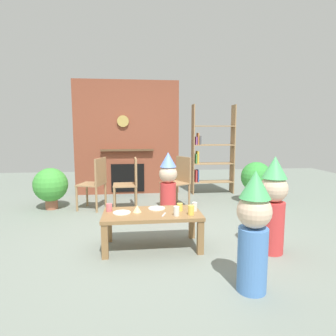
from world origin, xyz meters
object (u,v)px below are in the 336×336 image
(paper_cup_center, at_px, (180,207))
(potted_plant_short, at_px, (51,185))
(child_by_the_chairs, at_px, (168,183))
(child_in_pink, at_px, (273,203))
(potted_plant_tall, at_px, (256,179))
(dining_chair_left, at_px, (96,180))
(paper_cup_near_right, at_px, (176,211))
(child_with_cone_hat, at_px, (254,229))
(paper_cup_near_left, at_px, (195,207))
(birthday_cake_slice, at_px, (137,209))
(dining_chair_middle, at_px, (130,181))
(paper_cup_far_left, at_px, (109,207))
(paper_cup_far_right, at_px, (191,210))
(bookshelf, at_px, (210,153))
(paper_plate_rear, at_px, (157,208))
(dining_chair_right, at_px, (179,179))
(coffee_table, at_px, (152,218))
(paper_plate_front, at_px, (122,213))

(paper_cup_center, height_order, potted_plant_short, potted_plant_short)
(paper_cup_center, distance_m, child_by_the_chairs, 1.13)
(child_in_pink, relative_size, potted_plant_tall, 1.40)
(child_by_the_chairs, height_order, dining_chair_left, child_by_the_chairs)
(paper_cup_near_right, relative_size, child_with_cone_hat, 0.10)
(paper_cup_near_left, height_order, child_in_pink, child_in_pink)
(birthday_cake_slice, height_order, child_with_cone_hat, child_with_cone_hat)
(birthday_cake_slice, bearing_deg, dining_chair_left, 112.09)
(dining_chair_middle, height_order, potted_plant_tall, dining_chair_middle)
(paper_cup_far_left, height_order, child_by_the_chairs, child_by_the_chairs)
(paper_cup_near_left, relative_size, potted_plant_tall, 0.13)
(potted_plant_short, bearing_deg, child_with_cone_hat, -49.68)
(paper_cup_far_right, xyz_separation_m, child_in_pink, (0.89, -0.14, 0.10))
(birthday_cake_slice, distance_m, dining_chair_left, 1.84)
(bookshelf, bearing_deg, child_with_cone_hat, -99.31)
(paper_cup_center, distance_m, paper_cup_far_right, 0.21)
(paper_cup_far_left, bearing_deg, paper_plate_rear, 3.97)
(child_in_pink, bearing_deg, dining_chair_middle, -38.00)
(dining_chair_right, bearing_deg, paper_cup_near_left, 58.83)
(bookshelf, height_order, paper_cup_near_right, bookshelf)
(coffee_table, height_order, dining_chair_middle, dining_chair_middle)
(paper_cup_near_right, height_order, paper_cup_center, paper_cup_near_right)
(coffee_table, bearing_deg, paper_cup_near_right, -31.64)
(paper_plate_rear, bearing_deg, child_in_pink, -19.07)
(paper_cup_near_left, relative_size, dining_chair_left, 0.12)
(coffee_table, xyz_separation_m, paper_cup_far_left, (-0.50, 0.11, 0.11))
(child_with_cone_hat, distance_m, potted_plant_short, 3.78)
(birthday_cake_slice, bearing_deg, potted_plant_short, 128.98)
(paper_cup_center, xyz_separation_m, dining_chair_left, (-1.19, 1.70, 0.04))
(child_in_pink, xyz_separation_m, potted_plant_tall, (0.74, 2.15, -0.11))
(paper_cup_near_left, distance_m, child_in_pink, 0.88)
(paper_plate_front, relative_size, dining_chair_middle, 0.22)
(paper_plate_front, bearing_deg, paper_cup_far_right, -11.57)
(paper_cup_near_right, distance_m, paper_plate_rear, 0.37)
(child_in_pink, relative_size, potted_plant_short, 1.52)
(paper_cup_near_left, distance_m, potted_plant_tall, 2.42)
(paper_cup_center, xyz_separation_m, paper_cup_far_right, (0.10, -0.18, 0.01))
(child_in_pink, bearing_deg, paper_plate_front, 2.10)
(dining_chair_middle, height_order, dining_chair_right, same)
(paper_cup_near_right, xyz_separation_m, dining_chair_left, (-1.13, 1.89, 0.03))
(paper_cup_far_right, height_order, dining_chair_left, dining_chair_left)
(paper_cup_center, xyz_separation_m, child_in_pink, (1.00, -0.33, 0.11))
(paper_cup_far_left, distance_m, child_with_cone_hat, 1.72)
(paper_cup_far_left, distance_m, potted_plant_tall, 3.11)
(paper_cup_near_right, height_order, child_in_pink, child_in_pink)
(coffee_table, relative_size, paper_cup_far_left, 12.44)
(paper_plate_rear, distance_m, dining_chair_middle, 1.54)
(coffee_table, bearing_deg, paper_cup_far_left, 168.02)
(paper_plate_front, xyz_separation_m, potted_plant_short, (-1.30, 1.85, -0.01))
(paper_cup_near_right, xyz_separation_m, child_in_pink, (1.06, -0.13, 0.10))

